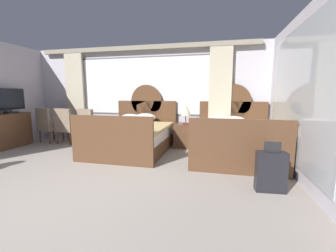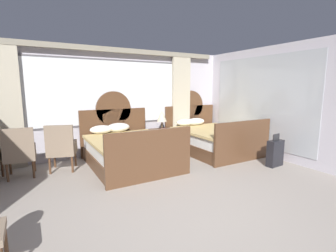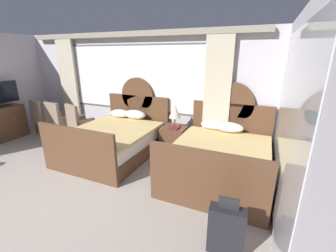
# 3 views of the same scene
# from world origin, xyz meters

# --- Properties ---
(ground_plane) EXTENTS (24.00, 24.00, 0.00)m
(ground_plane) POSITION_xyz_m (0.00, 0.00, 0.00)
(ground_plane) COLOR #9E9389
(wall_back_window) EXTENTS (6.77, 0.22, 2.70)m
(wall_back_window) POSITION_xyz_m (0.00, 3.77, 1.43)
(wall_back_window) COLOR silver
(wall_back_window) RESTS_ON ground_plane
(wall_right_mirror) EXTENTS (0.08, 4.36, 2.70)m
(wall_right_mirror) POSITION_xyz_m (3.42, 1.61, 1.35)
(wall_right_mirror) COLOR silver
(wall_right_mirror) RESTS_ON ground_plane
(bed_near_window) EXTENTS (1.71, 2.20, 1.62)m
(bed_near_window) POSITION_xyz_m (0.12, 2.66, 0.36)
(bed_near_window) COLOR brown
(bed_near_window) RESTS_ON ground_plane
(bed_near_mirror) EXTENTS (1.71, 2.20, 1.62)m
(bed_near_mirror) POSITION_xyz_m (2.48, 2.66, 0.36)
(bed_near_mirror) COLOR brown
(bed_near_mirror) RESTS_ON ground_plane
(nightstand_between_beds) EXTENTS (0.54, 0.56, 0.60)m
(nightstand_between_beds) POSITION_xyz_m (1.30, 3.31, 0.30)
(nightstand_between_beds) COLOR brown
(nightstand_between_beds) RESTS_ON ground_plane
(table_lamp_on_nightstand) EXTENTS (0.27, 0.27, 0.52)m
(table_lamp_on_nightstand) POSITION_xyz_m (1.31, 3.30, 0.96)
(table_lamp_on_nightstand) COLOR brown
(table_lamp_on_nightstand) RESTS_ON nightstand_between_beds
(book_on_nightstand) EXTENTS (0.18, 0.26, 0.03)m
(book_on_nightstand) POSITION_xyz_m (1.35, 3.21, 0.62)
(book_on_nightstand) COLOR maroon
(book_on_nightstand) RESTS_ON nightstand_between_beds
(armchair_by_window_left) EXTENTS (0.65, 0.65, 0.98)m
(armchair_by_window_left) POSITION_xyz_m (-1.23, 2.94, 0.52)
(armchair_by_window_left) COLOR #84705B
(armchair_by_window_left) RESTS_ON ground_plane
(armchair_by_window_centre) EXTENTS (0.55, 0.55, 0.98)m
(armchair_by_window_centre) POSITION_xyz_m (-1.96, 2.94, 0.52)
(armchair_by_window_centre) COLOR #84705B
(armchair_by_window_centre) RESTS_ON ground_plane
(suitcase_on_floor) EXTENTS (0.41, 0.20, 0.72)m
(suitcase_on_floor) POSITION_xyz_m (2.87, 0.98, 0.29)
(suitcase_on_floor) COLOR black
(suitcase_on_floor) RESTS_ON ground_plane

